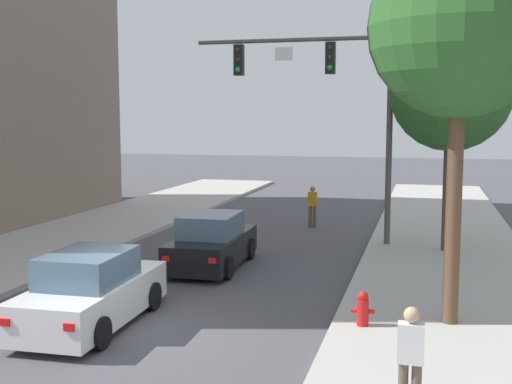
% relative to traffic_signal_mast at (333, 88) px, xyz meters
% --- Properties ---
extents(ground_plane, '(120.00, 120.00, 0.00)m').
position_rel_traffic_signal_mast_xyz_m(ground_plane, '(-2.71, -9.98, -5.35)').
color(ground_plane, '#4C4C51').
extents(sidewalk_right, '(5.00, 60.00, 0.15)m').
position_rel_traffic_signal_mast_xyz_m(sidewalk_right, '(3.79, -9.98, -5.27)').
color(sidewalk_right, '#B2AFA8').
rests_on(sidewalk_right, ground).
extents(traffic_signal_mast, '(6.70, 0.38, 7.50)m').
position_rel_traffic_signal_mast_xyz_m(traffic_signal_mast, '(0.00, 0.00, 0.00)').
color(traffic_signal_mast, '#514C47').
rests_on(traffic_signal_mast, sidewalk_right).
extents(car_lead_black, '(1.93, 4.29, 1.60)m').
position_rel_traffic_signal_mast_xyz_m(car_lead_black, '(-2.88, -4.16, -4.63)').
color(car_lead_black, black).
rests_on(car_lead_black, ground).
extents(car_following_white, '(1.93, 4.28, 1.60)m').
position_rel_traffic_signal_mast_xyz_m(car_following_white, '(-3.62, -9.88, -4.63)').
color(car_following_white, silver).
rests_on(car_following_white, ground).
extents(pedestrian_crossing_road, '(0.36, 0.22, 1.64)m').
position_rel_traffic_signal_mast_xyz_m(pedestrian_crossing_road, '(-1.24, 3.52, -4.44)').
color(pedestrian_crossing_road, brown).
rests_on(pedestrian_crossing_road, ground).
extents(pedestrian_sidewalk_right_walker, '(0.36, 0.22, 1.64)m').
position_rel_traffic_signal_mast_xyz_m(pedestrian_sidewalk_right_walker, '(2.96, -12.94, -4.29)').
color(pedestrian_sidewalk_right_walker, brown).
rests_on(pedestrian_sidewalk_right_walker, sidewalk_right).
extents(fire_hydrant, '(0.48, 0.24, 0.72)m').
position_rel_traffic_signal_mast_xyz_m(fire_hydrant, '(1.93, -8.88, -4.84)').
color(fire_hydrant, red).
rests_on(fire_hydrant, sidewalk_right).
extents(street_tree_nearest, '(3.62, 3.62, 7.80)m').
position_rel_traffic_signal_mast_xyz_m(street_tree_nearest, '(3.65, -8.22, 0.75)').
color(street_tree_nearest, brown).
rests_on(street_tree_nearest, sidewalk_right).
extents(street_tree_second, '(3.79, 3.79, 6.94)m').
position_rel_traffic_signal_mast_xyz_m(street_tree_second, '(3.78, -0.61, -0.17)').
color(street_tree_second, brown).
rests_on(street_tree_second, sidewalk_right).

